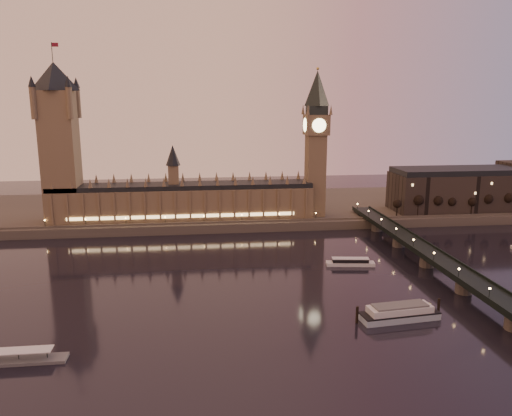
{
  "coord_description": "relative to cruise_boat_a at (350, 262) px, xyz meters",
  "views": [
    {
      "loc": [
        -30.08,
        -224.53,
        88.01
      ],
      "look_at": [
        1.09,
        35.0,
        31.28
      ],
      "focal_mm": 35.0,
      "sensor_mm": 36.0,
      "label": 1
    }
  ],
  "objects": [
    {
      "name": "bare_tree_1",
      "position": [
        74.97,
        83.22,
        14.48
      ],
      "size": [
        6.78,
        6.78,
        13.79
      ],
      "color": "black",
      "rests_on": "ground"
    },
    {
      "name": "bare_tree_2",
      "position": [
        88.99,
        83.22,
        14.48
      ],
      "size": [
        6.78,
        6.78,
        13.79
      ],
      "color": "black",
      "rests_on": "ground"
    },
    {
      "name": "bare_tree_4",
      "position": [
        117.03,
        83.22,
        14.48
      ],
      "size": [
        6.78,
        6.78,
        13.79
      ],
      "color": "black",
      "rests_on": "ground"
    },
    {
      "name": "big_ben",
      "position": [
        2.37,
        95.2,
        62.12
      ],
      "size": [
        17.68,
        17.68,
        104.0
      ],
      "color": "brown",
      "rests_on": "ground"
    },
    {
      "name": "pontoon_pier",
      "position": [
        -147.87,
        -85.75,
        -0.7
      ],
      "size": [
        39.44,
        6.57,
        10.52
      ],
      "color": "#595B5E",
      "rests_on": "ground"
    },
    {
      "name": "bare_tree_6",
      "position": [
        145.07,
        83.22,
        14.48
      ],
      "size": [
        6.78,
        6.78,
        13.79
      ],
      "color": "black",
      "rests_on": "ground"
    },
    {
      "name": "westminster_bridge",
      "position": [
        39.99,
        -25.78,
        3.68
      ],
      "size": [
        13.2,
        260.0,
        15.3
      ],
      "color": "black",
      "rests_on": "ground"
    },
    {
      "name": "ground",
      "position": [
        -51.62,
        -25.78,
        -1.84
      ],
      "size": [
        700.0,
        700.0,
        0.0
      ],
      "primitive_type": "plane",
      "color": "black",
      "rests_on": "ground"
    },
    {
      "name": "victoria_tower",
      "position": [
        -171.62,
        95.22,
        63.95
      ],
      "size": [
        31.68,
        31.68,
        118.0
      ],
      "color": "brown",
      "rests_on": "ground"
    },
    {
      "name": "bare_tree_5",
      "position": [
        131.05,
        83.22,
        14.48
      ],
      "size": [
        6.78,
        6.78,
        13.79
      ],
      "color": "black",
      "rests_on": "ground"
    },
    {
      "name": "cruise_boat_a",
      "position": [
        0.0,
        0.0,
        0.0
      ],
      "size": [
        26.58,
        9.13,
        4.17
      ],
      "rotation": [
        0.0,
        0.0,
        -0.14
      ],
      "color": "silver",
      "rests_on": "ground"
    },
    {
      "name": "bare_tree_3",
      "position": [
        103.01,
        83.22,
        14.48
      ],
      "size": [
        6.78,
        6.78,
        13.79
      ],
      "color": "black",
      "rests_on": "ground"
    },
    {
      "name": "far_embankment",
      "position": [
        -21.62,
        139.22,
        1.16
      ],
      "size": [
        560.0,
        130.0,
        6.0
      ],
      "primitive_type": "cube",
      "color": "#423D35",
      "rests_on": "ground"
    },
    {
      "name": "bare_tree_0",
      "position": [
        60.95,
        83.22,
        14.48
      ],
      "size": [
        6.78,
        6.78,
        13.79
      ],
      "color": "black",
      "rests_on": "ground"
    },
    {
      "name": "city_block",
      "position": [
        143.32,
        105.15,
        20.41
      ],
      "size": [
        155.0,
        45.0,
        34.0
      ],
      "color": "black",
      "rests_on": "ground"
    },
    {
      "name": "moored_barge",
      "position": [
        -0.71,
        -68.67,
        1.1
      ],
      "size": [
        37.71,
        12.73,
        6.95
      ],
      "rotation": [
        0.0,
        0.0,
        0.11
      ],
      "color": "#9CB2C7",
      "rests_on": "ground"
    },
    {
      "name": "palace_of_westminster",
      "position": [
        -91.74,
        95.21,
        19.87
      ],
      "size": [
        180.0,
        26.62,
        52.0
      ],
      "color": "brown",
      "rests_on": "ground"
    }
  ]
}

